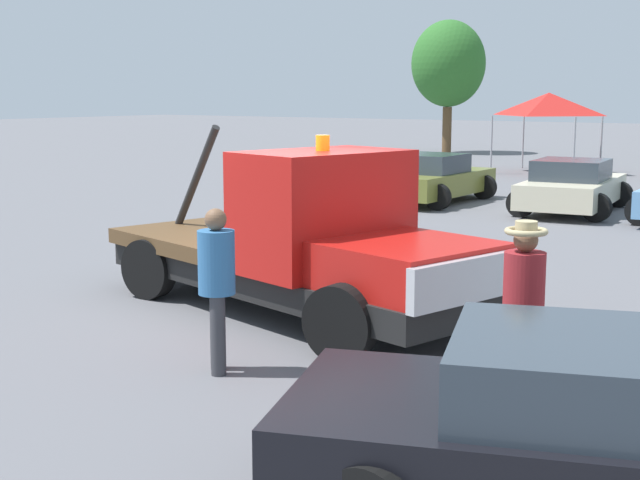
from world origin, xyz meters
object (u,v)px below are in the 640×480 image
Objects in this scene: person_near_truck at (524,299)px; canopy_tent_red at (549,104)px; parked_car_cream at (572,187)px; person_at_hood at (217,279)px; tow_truck at (308,247)px; parked_car_olive at (433,179)px; foreground_car at (632,438)px; tree_right at (448,64)px.

person_near_truck is 0.57× the size of canopy_tent_red.
canopy_tent_red is at bearing 16.84° from parked_car_cream.
person_near_truck is 1.02× the size of person_at_hood.
parked_car_olive is (-4.44, 12.29, -0.31)m from tow_truck.
tree_right is (-18.45, 34.51, 3.72)m from foreground_car.
tree_right is at bearing -110.22° from person_at_hood.
tow_truck is 13.07m from parked_car_olive.
person_near_truck is at bearing 109.78° from foreground_car.
person_at_hood is at bearing 147.28° from foreground_car.
person_near_truck is 3.21m from person_at_hood.
canopy_tent_red reaches higher than person_at_hood.
parked_car_cream is at bearing -55.70° from tree_right.
canopy_tent_red reaches higher than person_near_truck.
tow_truck reaches higher than foreground_car.
tow_truck reaches higher than parked_car_cream.
tree_right is at bearing -157.50° from person_near_truck.
foreground_car is 39.31m from tree_right.
parked_car_olive is 20.98m from tree_right.
foreground_car is at bearing -68.67° from canopy_tent_red.
tow_truck is 4.05m from person_near_truck.
canopy_tent_red is at bearing -44.92° from tree_right.
person_at_hood reaches higher than parked_car_olive.
parked_car_cream is 22.72m from tree_right.
parked_car_cream is (-5.81, 15.99, -0.00)m from foreground_car.
person_at_hood is 0.56× the size of canopy_tent_red.
person_near_truck is at bearing -70.31° from canopy_tent_red.
tow_truck is at bearing 176.39° from parked_car_cream.
foreground_car is 0.81× the size of tree_right.
parked_car_olive is (-9.63, 15.84, -0.00)m from foreground_car.
tow_truck is 23.46m from canopy_tent_red.
tree_right is (-12.63, 18.52, 3.72)m from parked_car_cream.
person_near_truck reaches higher than foreground_car.
canopy_tent_red is (-8.78, 24.55, 1.49)m from person_near_truck.
person_at_hood is at bearing -63.03° from tow_truck.
canopy_tent_red is (-5.67, 25.32, 1.53)m from person_at_hood.
person_near_truck is 0.39× the size of parked_car_cream.
parked_car_cream is (-1.18, 14.93, -0.38)m from person_at_hood.
tow_truck is 33.85m from tree_right.
parked_car_olive is at bearing 124.25° from tow_truck.
person_at_hood is 0.41× the size of parked_car_olive.
foreground_car is 1.22× the size of parked_car_olive.
canopy_tent_red is (-4.49, 10.40, 1.91)m from parked_car_cream.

